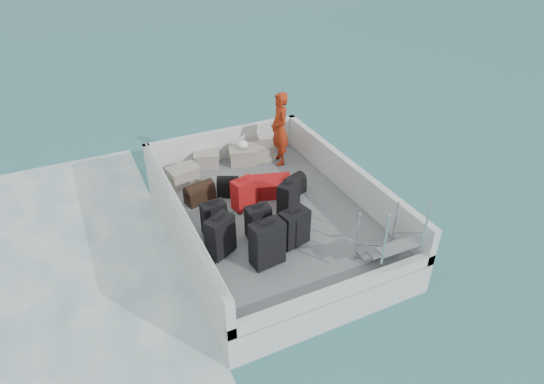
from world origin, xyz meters
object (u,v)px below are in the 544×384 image
at_px(suitcase_7, 289,197).
at_px(suitcase_4, 258,222).
at_px(suitcase_5, 244,194).
at_px(suitcase_3, 267,244).
at_px(suitcase_0, 220,236).
at_px(crate_1, 207,160).
at_px(crate_2, 243,156).
at_px(suitcase_8, 272,186).
at_px(suitcase_1, 214,218).
at_px(crate_0, 184,176).
at_px(crate_3, 261,152).
at_px(passenger, 280,129).
at_px(suitcase_6, 294,228).

bearing_deg(suitcase_7, suitcase_4, 176.09).
bearing_deg(suitcase_5, suitcase_3, -114.96).
height_order(suitcase_0, crate_1, suitcase_0).
xyz_separation_m(suitcase_3, suitcase_5, (0.27, 1.64, -0.09)).
height_order(suitcase_7, crate_1, suitcase_7).
relative_size(suitcase_0, suitcase_5, 1.18).
bearing_deg(suitcase_4, crate_2, 74.34).
xyz_separation_m(suitcase_3, suitcase_7, (0.98, 1.16, -0.08)).
bearing_deg(suitcase_7, suitcase_8, 58.01).
relative_size(suitcase_1, crate_1, 1.21).
height_order(suitcase_4, crate_1, suitcase_4).
relative_size(suitcase_0, crate_0, 1.27).
bearing_deg(crate_3, crate_0, -171.85).
xyz_separation_m(suitcase_5, passenger, (1.42, 1.35, 0.51)).
height_order(suitcase_3, suitcase_8, suitcase_3).
relative_size(suitcase_3, crate_3, 1.39).
relative_size(suitcase_0, suitcase_1, 1.16).
distance_m(suitcase_0, passenger, 3.38).
xyz_separation_m(suitcase_1, crate_1, (0.65, 2.36, -0.16)).
bearing_deg(crate_3, suitcase_5, -123.72).
bearing_deg(crate_0, suitcase_0, -91.79).
bearing_deg(crate_3, suitcase_3, -112.67).
height_order(suitcase_4, suitcase_5, suitcase_4).
bearing_deg(suitcase_8, suitcase_7, -162.15).
bearing_deg(crate_2, crate_3, 0.74).
bearing_deg(suitcase_7, crate_3, 46.75).
bearing_deg(crate_0, crate_1, 36.13).
relative_size(suitcase_4, crate_3, 1.08).
bearing_deg(suitcase_3, suitcase_7, 43.25).
bearing_deg(suitcase_5, suitcase_6, -90.99).
height_order(crate_0, crate_1, crate_0).
relative_size(suitcase_4, crate_2, 1.08).
relative_size(suitcase_5, suitcase_6, 0.92).
xyz_separation_m(suitcase_3, suitcase_4, (0.15, 0.70, -0.09)).
distance_m(suitcase_1, suitcase_3, 1.24).
distance_m(suitcase_0, crate_2, 3.14).
bearing_deg(crate_3, suitcase_7, -100.36).
distance_m(suitcase_3, suitcase_4, 0.73).
bearing_deg(suitcase_5, crate_1, 78.48).
distance_m(suitcase_3, crate_0, 3.07).
bearing_deg(crate_0, suitcase_7, -50.83).
distance_m(crate_0, crate_2, 1.47).
distance_m(suitcase_0, suitcase_6, 1.26).
xyz_separation_m(suitcase_5, suitcase_6, (0.36, -1.37, 0.03)).
bearing_deg(crate_2, passenger, -20.94).
relative_size(suitcase_0, passenger, 0.45).
bearing_deg(crate_2, suitcase_1, -123.70).
bearing_deg(suitcase_0, suitcase_5, 24.00).
bearing_deg(suitcase_7, suitcase_6, -144.42).
bearing_deg(suitcase_5, passenger, 28.08).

